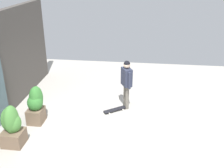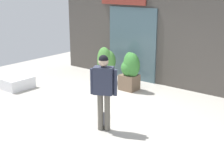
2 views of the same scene
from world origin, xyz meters
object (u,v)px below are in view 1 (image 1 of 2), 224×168
skateboarder (127,80)px  planter_box_right (36,103)px  skateboard (115,110)px  planter_box_left (12,124)px

skateboarder → planter_box_right: bearing=-1.8°
planter_box_right → skateboard: bearing=-67.8°
skateboarder → planter_box_left: skateboarder is taller
planter_box_right → skateboarder: bearing=-65.2°
skateboarder → planter_box_right: size_ratio=1.44×
skateboard → planter_box_right: size_ratio=0.65×
skateboarder → planter_box_left: size_ratio=1.47×
skateboard → planter_box_left: planter_box_left is taller
skateboarder → planter_box_left: 3.89m
skateboard → planter_box_right: planter_box_right is taller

